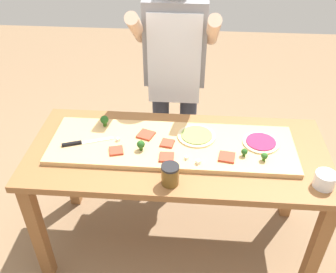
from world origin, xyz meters
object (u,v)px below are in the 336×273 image
(prep_table, at_px, (178,165))
(flour_cup, at_px, (325,181))
(chefs_knife, at_px, (80,143))
(pizza_slice_near_left, at_px, (227,157))
(broccoli_floret_front_mid, at_px, (244,152))
(pizza_slice_center, at_px, (167,143))
(pizza_slice_near_right, at_px, (167,157))
(sauce_jar, at_px, (170,175))
(pizza_whole_pesto_green, at_px, (196,136))
(cook_center, at_px, (175,68))
(pizza_slice_far_left, at_px, (116,151))
(cheese_crumble_b, at_px, (198,162))
(pizza_whole_beet_magenta, at_px, (261,142))
(broccoli_floret_center_left, at_px, (141,145))
(broccoli_floret_front_right, at_px, (264,156))
(cheese_crumble_a, at_px, (118,140))
(pizza_slice_far_right, at_px, (146,135))
(cheese_crumble_c, at_px, (186,158))
(broccoli_floret_center_right, at_px, (104,120))

(prep_table, distance_m, flour_cup, 0.79)
(chefs_knife, bearing_deg, pizza_slice_near_left, -4.42)
(broccoli_floret_front_mid, bearing_deg, pizza_slice_center, 170.23)
(pizza_slice_near_right, bearing_deg, sauce_jar, -79.17)
(prep_table, xyz_separation_m, pizza_whole_pesto_green, (0.10, 0.09, 0.15))
(chefs_knife, xyz_separation_m, cook_center, (0.49, 0.65, 0.17))
(pizza_whole_pesto_green, distance_m, pizza_slice_far_left, 0.47)
(cheese_crumble_b, bearing_deg, pizza_whole_beet_magenta, 29.90)
(cheese_crumble_b, bearing_deg, broccoli_floret_front_mid, 18.51)
(broccoli_floret_center_left, distance_m, cook_center, 0.71)
(broccoli_floret_front_right, bearing_deg, flour_cup, -27.28)
(broccoli_floret_front_right, bearing_deg, pizza_slice_near_right, -177.81)
(chefs_knife, relative_size, pizza_slice_center, 3.84)
(cheese_crumble_b, distance_m, sauce_jar, 0.19)
(pizza_whole_beet_magenta, relative_size, pizza_slice_far_left, 2.70)
(broccoli_floret_center_left, bearing_deg, cheese_crumble_a, 153.50)
(pizza_slice_center, bearing_deg, chefs_knife, -176.16)
(pizza_slice_center, relative_size, flour_cup, 0.69)
(prep_table, relative_size, cheese_crumble_b, 80.08)
(pizza_slice_far_right, distance_m, broccoli_floret_front_mid, 0.57)
(broccoli_floret_front_right, relative_size, sauce_jar, 0.44)
(pizza_slice_near_left, bearing_deg, broccoli_floret_center_left, 175.93)
(sauce_jar, bearing_deg, cheese_crumble_b, 43.39)
(pizza_slice_near_right, distance_m, cheese_crumble_c, 0.11)
(broccoli_floret_front_right, relative_size, broccoli_floret_front_mid, 1.04)
(pizza_slice_near_left, relative_size, broccoli_floret_front_right, 1.74)
(pizza_slice_near_right, height_order, broccoli_floret_center_left, broccoli_floret_center_left)
(pizza_whole_beet_magenta, height_order, cheese_crumble_a, cheese_crumble_a)
(broccoli_floret_center_right, xyz_separation_m, cheese_crumble_c, (0.50, -0.27, -0.03))
(flour_cup, bearing_deg, sauce_jar, -177.07)
(chefs_knife, distance_m, broccoli_floret_center_left, 0.35)
(pizza_whole_beet_magenta, bearing_deg, broccoli_floret_center_right, 173.51)
(pizza_slice_far_right, bearing_deg, cheese_crumble_b, -36.42)
(cheese_crumble_a, relative_size, cook_center, 0.01)
(broccoli_floret_center_left, xyz_separation_m, flour_cup, (0.94, -0.18, -0.03))
(cheese_crumble_b, bearing_deg, pizza_slice_center, 138.61)
(chefs_knife, bearing_deg, pizza_whole_pesto_green, 10.01)
(pizza_slice_far_right, bearing_deg, flour_cup, -18.81)
(chefs_knife, bearing_deg, broccoli_floret_front_right, -3.94)
(pizza_slice_center, distance_m, sauce_jar, 0.29)
(broccoli_floret_center_right, bearing_deg, flour_cup, -18.45)
(pizza_whole_pesto_green, height_order, cook_center, cook_center)
(pizza_whole_pesto_green, bearing_deg, pizza_slice_center, -153.18)
(pizza_whole_beet_magenta, xyz_separation_m, sauce_jar, (-0.49, -0.33, 0.02))
(pizza_whole_beet_magenta, distance_m, broccoli_floret_front_right, 0.15)
(pizza_slice_center, bearing_deg, cheese_crumble_a, 178.31)
(broccoli_floret_front_right, height_order, flour_cup, flour_cup)
(chefs_knife, distance_m, pizza_slice_near_left, 0.82)
(pizza_whole_beet_magenta, relative_size, flour_cup, 1.93)
(pizza_slice_far_left, height_order, cook_center, cook_center)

